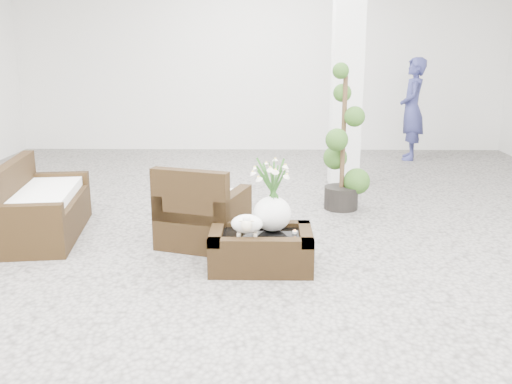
{
  "coord_description": "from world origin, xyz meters",
  "views": [
    {
      "loc": [
        0.08,
        -5.11,
        1.93
      ],
      "look_at": [
        0.0,
        -0.1,
        0.62
      ],
      "focal_mm": 39.65,
      "sensor_mm": 36.0,
      "label": 1
    }
  ],
  "objects_px": {
    "coffee_table": "(261,251)",
    "loveseat": "(43,200)",
    "armchair": "(203,204)",
    "topiary": "(343,139)"
  },
  "relations": [
    {
      "from": "coffee_table",
      "to": "loveseat",
      "type": "bearing_deg",
      "value": 159.94
    },
    {
      "from": "coffee_table",
      "to": "armchair",
      "type": "relative_size",
      "value": 1.11
    },
    {
      "from": "armchair",
      "to": "coffee_table",
      "type": "bearing_deg",
      "value": 149.79
    },
    {
      "from": "coffee_table",
      "to": "armchair",
      "type": "xyz_separation_m",
      "value": [
        -0.57,
        0.63,
        0.25
      ]
    },
    {
      "from": "loveseat",
      "to": "topiary",
      "type": "height_order",
      "value": "topiary"
    },
    {
      "from": "coffee_table",
      "to": "topiary",
      "type": "xyz_separation_m",
      "value": [
        0.96,
        1.89,
        0.69
      ]
    },
    {
      "from": "coffee_table",
      "to": "armchair",
      "type": "height_order",
      "value": "armchair"
    },
    {
      "from": "coffee_table",
      "to": "topiary",
      "type": "bearing_deg",
      "value": 63.16
    },
    {
      "from": "armchair",
      "to": "topiary",
      "type": "distance_m",
      "value": 2.03
    },
    {
      "from": "armchair",
      "to": "loveseat",
      "type": "distance_m",
      "value": 1.69
    }
  ]
}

